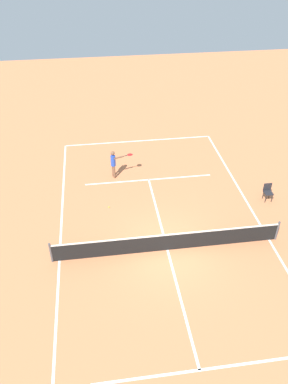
% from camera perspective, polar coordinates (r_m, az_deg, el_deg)
% --- Properties ---
extents(ground_plane, '(60.00, 60.00, 0.00)m').
position_cam_1_polar(ground_plane, '(17.86, 3.51, -8.59)').
color(ground_plane, '#D37A4C').
extents(court_lines, '(9.92, 21.21, 0.01)m').
position_cam_1_polar(court_lines, '(17.86, 3.51, -8.58)').
color(court_lines, white).
rests_on(court_lines, ground).
extents(tennis_net, '(10.52, 0.10, 1.07)m').
position_cam_1_polar(tennis_net, '(17.51, 3.57, -7.43)').
color(tennis_net, '#4C4C51').
rests_on(tennis_net, ground).
extents(player_serving, '(1.32, 0.53, 1.73)m').
position_cam_1_polar(player_serving, '(22.05, -4.48, 4.49)').
color(player_serving, brown).
rests_on(player_serving, ground).
extents(tennis_ball, '(0.07, 0.07, 0.07)m').
position_cam_1_polar(tennis_ball, '(20.24, -5.25, -2.24)').
color(tennis_ball, '#CCE033').
rests_on(tennis_ball, ground).
extents(courtside_chair_mid, '(0.44, 0.46, 0.95)m').
position_cam_1_polar(courtside_chair_mid, '(21.48, 17.97, 0.11)').
color(courtside_chair_mid, '#262626').
rests_on(courtside_chair_mid, ground).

